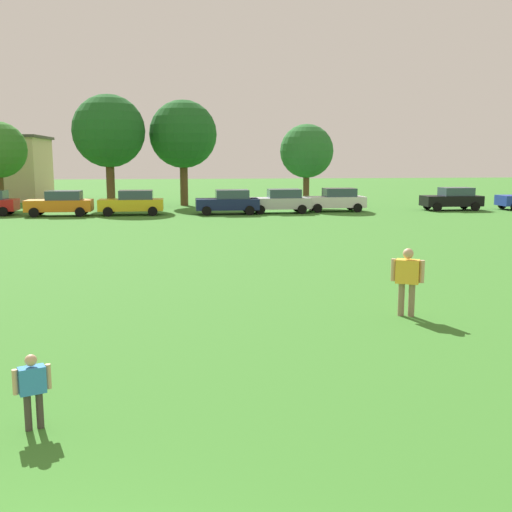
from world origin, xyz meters
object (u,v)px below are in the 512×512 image
at_px(parked_car_navy_3, 228,202).
at_px(child_kite_flyer, 32,385).
at_px(parked_car_black_6, 453,199).
at_px(tree_right, 183,134).
at_px(parked_car_orange_1, 61,203).
at_px(parked_car_yellow_2, 132,202).
at_px(parked_car_white_5, 336,200).
at_px(parked_car_silver_4, 280,201).
at_px(tree_center, 109,131).
at_px(tree_far_right, 307,151).
at_px(adult_bystander, 407,276).

bearing_deg(parked_car_navy_3, child_kite_flyer, 80.46).
relative_size(parked_car_black_6, tree_right, 0.51).
relative_size(parked_car_orange_1, parked_car_black_6, 1.00).
relative_size(parked_car_yellow_2, parked_car_navy_3, 1.00).
height_order(parked_car_white_5, parked_car_black_6, same).
xyz_separation_m(parked_car_silver_4, parked_car_black_6, (13.07, 0.70, 0.00)).
relative_size(parked_car_orange_1, parked_car_silver_4, 1.00).
bearing_deg(parked_car_silver_4, parked_car_navy_3, 6.55).
bearing_deg(parked_car_silver_4, tree_center, -27.57).
relative_size(tree_center, tree_far_right, 1.35).
bearing_deg(tree_center, parked_car_orange_1, -111.64).
relative_size(parked_car_navy_3, tree_center, 0.50).
bearing_deg(parked_car_yellow_2, parked_car_orange_1, -0.40).
bearing_deg(tree_right, parked_car_white_5, -33.38).
bearing_deg(parked_car_silver_4, tree_far_right, -121.80).
height_order(parked_car_yellow_2, parked_car_silver_4, same).
distance_m(parked_car_silver_4, parked_car_white_5, 4.26).
xyz_separation_m(parked_car_black_6, tree_far_right, (-10.28, 3.80, 3.49)).
bearing_deg(adult_bystander, parked_car_black_6, 90.16).
relative_size(parked_car_navy_3, parked_car_white_5, 1.00).
bearing_deg(tree_center, parked_car_yellow_2, -72.55).
xyz_separation_m(parked_car_orange_1, parked_car_white_5, (19.15, 0.96, 0.00)).
height_order(tree_right, tree_far_right, tree_right).
relative_size(adult_bystander, tree_far_right, 0.26).
relative_size(adult_bystander, parked_car_black_6, 0.39).
xyz_separation_m(parked_car_silver_4, tree_far_right, (2.79, 4.50, 3.49)).
relative_size(adult_bystander, parked_car_white_5, 0.39).
bearing_deg(parked_car_white_5, tree_right, -33.38).
xyz_separation_m(parked_car_orange_1, parked_car_silver_4, (14.96, 0.21, 0.00)).
xyz_separation_m(adult_bystander, parked_car_yellow_2, (-8.55, 28.12, -0.14)).
distance_m(child_kite_flyer, parked_car_silver_4, 35.03).
distance_m(parked_car_orange_1, tree_right, 12.58).
bearing_deg(parked_car_navy_3, parked_car_silver_4, -173.45).
relative_size(parked_car_navy_3, tree_far_right, 0.67).
distance_m(parked_car_navy_3, tree_far_right, 8.87).
xyz_separation_m(tree_right, tree_far_right, (9.42, -3.38, -1.36)).
height_order(parked_car_yellow_2, parked_car_navy_3, same).
height_order(parked_car_silver_4, tree_far_right, tree_far_right).
distance_m(tree_center, tree_far_right, 15.32).
height_order(parked_car_orange_1, parked_car_silver_4, same).
height_order(adult_bystander, parked_car_yellow_2, adult_bystander).
bearing_deg(adult_bystander, tree_center, 134.09).
distance_m(adult_bystander, parked_car_orange_1, 31.13).
height_order(child_kite_flyer, parked_car_navy_3, parked_car_navy_3).
height_order(adult_bystander, parked_car_white_5, adult_bystander).
xyz_separation_m(child_kite_flyer, parked_car_navy_3, (5.60, 33.34, 0.20)).
xyz_separation_m(parked_car_white_5, tree_right, (-10.82, 7.13, 4.85)).
bearing_deg(child_kite_flyer, tree_center, 71.62).
xyz_separation_m(parked_car_yellow_2, tree_right, (3.60, 8.12, 4.85)).
xyz_separation_m(child_kite_flyer, tree_right, (2.69, 41.65, 5.04)).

